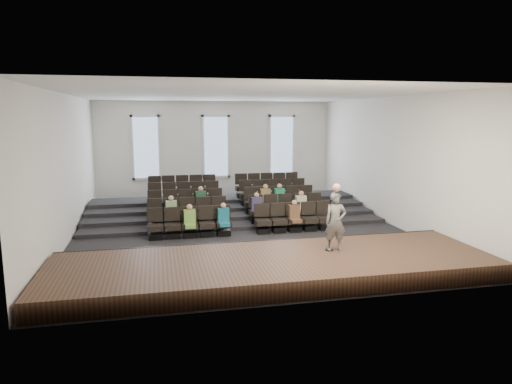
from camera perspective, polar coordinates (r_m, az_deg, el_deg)
ground at (r=17.22m, az=-1.94°, el=-4.80°), size 14.00×14.00×0.00m
ceiling at (r=16.71m, az=-2.04°, el=12.10°), size 12.00×14.00×0.02m
wall_back at (r=23.69m, az=-5.05°, el=5.20°), size 12.00×0.04×5.00m
wall_front at (r=10.01m, az=5.22°, el=-0.56°), size 12.00×0.04×5.00m
wall_left at (r=16.79m, az=-22.67°, el=2.78°), size 0.04×14.00×5.00m
wall_right at (r=18.81m, az=16.41°, el=3.77°), size 0.04×14.00×5.00m
stage at (r=12.37m, az=2.36°, el=-9.36°), size 11.80×3.60×0.50m
stage_lip at (r=14.01m, az=0.52°, el=-7.08°), size 11.80×0.06×0.52m
risers at (r=20.23m, az=-3.56°, el=-2.10°), size 11.80×4.80×0.60m
seating_rows at (r=18.55m, az=-2.81°, el=-1.61°), size 6.80×4.70×1.67m
windows at (r=23.61m, az=-5.03°, el=5.68°), size 8.44×0.10×3.24m
audience at (r=17.51m, az=-1.54°, el=-1.77°), size 5.45×2.64×1.10m
speaker at (r=12.99m, az=9.92°, el=-3.66°), size 0.64×0.46×1.64m
mic_stand at (r=13.03m, az=9.18°, el=-5.36°), size 0.24×0.24×1.45m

